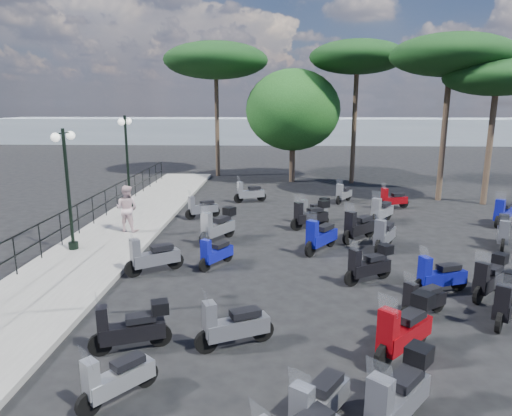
{
  "coord_description": "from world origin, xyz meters",
  "views": [
    {
      "loc": [
        -0.63,
        -12.26,
        4.79
      ],
      "look_at": [
        -1.32,
        3.35,
        1.2
      ],
      "focal_mm": 32.0,
      "sensor_mm": 36.0,
      "label": 1
    }
  ],
  "objects_px": {
    "lamp_post_2": "(127,157)",
    "scooter_9": "(320,237)",
    "scooter_19": "(422,301)",
    "scooter_4": "(202,208)",
    "pine_1": "(451,56)",
    "lamp_post_1": "(68,182)",
    "pine_2": "(216,61)",
    "scooter_2": "(131,328)",
    "scooter_10": "(218,226)",
    "pine_0": "(357,58)",
    "pedestrian_far": "(127,208)",
    "scooter_17": "(311,215)",
    "scooter_3": "(153,257)",
    "scooter_27": "(503,233)",
    "scooter_22": "(381,211)",
    "scooter_26": "(506,301)",
    "scooter_5": "(249,193)",
    "scooter_7": "(318,405)",
    "scooter_6": "(398,397)",
    "broadleaf_tree": "(293,110)",
    "scooter_13": "(404,330)",
    "scooter_23": "(343,194)",
    "scooter_15": "(440,277)",
    "scooter_14": "(369,265)",
    "scooter_11": "(314,211)",
    "scooter_28": "(503,213)",
    "scooter_16": "(384,235)",
    "scooter_29": "(393,200)",
    "scooter_20": "(490,278)",
    "scooter_21": "(359,227)",
    "scooter_1": "(233,326)"
  },
  "relations": [
    {
      "from": "pine_1",
      "to": "scooter_5",
      "type": "bearing_deg",
      "value": -174.19
    },
    {
      "from": "scooter_1",
      "to": "scooter_20",
      "type": "xyz_separation_m",
      "value": [
        6.23,
        2.73,
        0.04
      ]
    },
    {
      "from": "lamp_post_2",
      "to": "scooter_9",
      "type": "height_order",
      "value": "lamp_post_2"
    },
    {
      "from": "pedestrian_far",
      "to": "scooter_3",
      "type": "xyz_separation_m",
      "value": [
        1.97,
        -3.85,
        -0.53
      ]
    },
    {
      "from": "scooter_23",
      "to": "scooter_10",
      "type": "bearing_deg",
      "value": 83.84
    },
    {
      "from": "scooter_3",
      "to": "scooter_13",
      "type": "relative_size",
      "value": 1.02
    },
    {
      "from": "scooter_22",
      "to": "scooter_26",
      "type": "xyz_separation_m",
      "value": [
        0.83,
        -8.62,
        0.01
      ]
    },
    {
      "from": "scooter_4",
      "to": "pine_1",
      "type": "xyz_separation_m",
      "value": [
        11.39,
        4.28,
        6.56
      ]
    },
    {
      "from": "scooter_10",
      "to": "scooter_6",
      "type": "bearing_deg",
      "value": 144.18
    },
    {
      "from": "scooter_22",
      "to": "scooter_23",
      "type": "height_order",
      "value": "scooter_22"
    },
    {
      "from": "scooter_17",
      "to": "pine_0",
      "type": "bearing_deg",
      "value": -47.68
    },
    {
      "from": "pedestrian_far",
      "to": "pine_2",
      "type": "relative_size",
      "value": 0.2
    },
    {
      "from": "scooter_15",
      "to": "scooter_14",
      "type": "bearing_deg",
      "value": 46.66
    },
    {
      "from": "scooter_6",
      "to": "scooter_15",
      "type": "xyz_separation_m",
      "value": [
        2.38,
        5.15,
        -0.09
      ]
    },
    {
      "from": "scooter_10",
      "to": "scooter_23",
      "type": "height_order",
      "value": "scooter_10"
    },
    {
      "from": "scooter_17",
      "to": "scooter_5",
      "type": "bearing_deg",
      "value": -1.1
    },
    {
      "from": "scooter_17",
      "to": "broadleaf_tree",
      "type": "relative_size",
      "value": 0.23
    },
    {
      "from": "scooter_3",
      "to": "scooter_9",
      "type": "bearing_deg",
      "value": -101.12
    },
    {
      "from": "lamp_post_2",
      "to": "scooter_19",
      "type": "bearing_deg",
      "value": -45.1
    },
    {
      "from": "scooter_9",
      "to": "scooter_11",
      "type": "bearing_deg",
      "value": -55.85
    },
    {
      "from": "scooter_9",
      "to": "scooter_13",
      "type": "bearing_deg",
      "value": 134.46
    },
    {
      "from": "lamp_post_1",
      "to": "pine_2",
      "type": "relative_size",
      "value": 0.45
    },
    {
      "from": "lamp_post_2",
      "to": "scooter_20",
      "type": "relative_size",
      "value": 3.09
    },
    {
      "from": "scooter_15",
      "to": "scooter_26",
      "type": "bearing_deg",
      "value": -168.94
    },
    {
      "from": "scooter_3",
      "to": "scooter_27",
      "type": "bearing_deg",
      "value": -109.71
    },
    {
      "from": "scooter_2",
      "to": "scooter_10",
      "type": "relative_size",
      "value": 0.93
    },
    {
      "from": "scooter_10",
      "to": "scooter_11",
      "type": "distance_m",
      "value": 4.65
    },
    {
      "from": "scooter_11",
      "to": "scooter_21",
      "type": "height_order",
      "value": "scooter_21"
    },
    {
      "from": "scooter_29",
      "to": "lamp_post_2",
      "type": "bearing_deg",
      "value": 76.49
    },
    {
      "from": "scooter_20",
      "to": "lamp_post_1",
      "type": "bearing_deg",
      "value": 30.86
    },
    {
      "from": "broadleaf_tree",
      "to": "pine_2",
      "type": "relative_size",
      "value": 0.79
    },
    {
      "from": "scooter_14",
      "to": "scooter_2",
      "type": "bearing_deg",
      "value": 93.66
    },
    {
      "from": "scooter_9",
      "to": "scooter_29",
      "type": "bearing_deg",
      "value": -85.9
    },
    {
      "from": "scooter_2",
      "to": "scooter_22",
      "type": "distance_m",
      "value": 12.45
    },
    {
      "from": "scooter_19",
      "to": "scooter_4",
      "type": "bearing_deg",
      "value": 1.29
    },
    {
      "from": "scooter_29",
      "to": "pine_1",
      "type": "relative_size",
      "value": 0.19
    },
    {
      "from": "scooter_14",
      "to": "scooter_26",
      "type": "xyz_separation_m",
      "value": [
        2.58,
        -2.23,
        0.01
      ]
    },
    {
      "from": "scooter_19",
      "to": "scooter_29",
      "type": "bearing_deg",
      "value": -44.97
    },
    {
      "from": "scooter_10",
      "to": "scooter_26",
      "type": "distance_m",
      "value": 9.23
    },
    {
      "from": "scooter_27",
      "to": "lamp_post_2",
      "type": "bearing_deg",
      "value": 7.08
    },
    {
      "from": "scooter_7",
      "to": "pine_2",
      "type": "height_order",
      "value": "pine_2"
    },
    {
      "from": "scooter_6",
      "to": "scooter_19",
      "type": "bearing_deg",
      "value": -71.74
    },
    {
      "from": "scooter_5",
      "to": "broadleaf_tree",
      "type": "distance_m",
      "value": 7.72
    },
    {
      "from": "scooter_27",
      "to": "scooter_17",
      "type": "bearing_deg",
      "value": 6.53
    },
    {
      "from": "scooter_2",
      "to": "scooter_16",
      "type": "height_order",
      "value": "scooter_16"
    },
    {
      "from": "pine_1",
      "to": "pine_0",
      "type": "bearing_deg",
      "value": 126.21
    },
    {
      "from": "scooter_10",
      "to": "scooter_21",
      "type": "relative_size",
      "value": 1.13
    },
    {
      "from": "scooter_5",
      "to": "scooter_9",
      "type": "relative_size",
      "value": 1.01
    },
    {
      "from": "scooter_15",
      "to": "scooter_5",
      "type": "bearing_deg",
      "value": 6.67
    },
    {
      "from": "scooter_11",
      "to": "scooter_28",
      "type": "bearing_deg",
      "value": -125.34
    }
  ]
}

